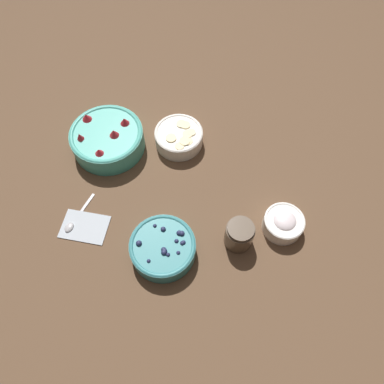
% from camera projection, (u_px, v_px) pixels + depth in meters
% --- Properties ---
extents(ground_plane, '(4.00, 4.00, 0.00)m').
position_uv_depth(ground_plane, '(187.00, 181.00, 1.13)').
color(ground_plane, brown).
extents(bowl_strawberries, '(0.22, 0.22, 0.09)m').
position_uv_depth(bowl_strawberries, '(107.00, 138.00, 1.16)').
color(bowl_strawberries, '#47AD9E').
rests_on(bowl_strawberries, ground_plane).
extents(bowl_blueberries, '(0.18, 0.18, 0.06)m').
position_uv_depth(bowl_blueberries, '(163.00, 248.00, 0.99)').
color(bowl_blueberries, teal).
rests_on(bowl_blueberries, ground_plane).
extents(bowl_bananas, '(0.15, 0.15, 0.06)m').
position_uv_depth(bowl_bananas, '(180.00, 136.00, 1.17)').
color(bowl_bananas, white).
rests_on(bowl_bananas, ground_plane).
extents(bowl_cream, '(0.11, 0.11, 0.06)m').
position_uv_depth(bowl_cream, '(284.00, 223.00, 1.03)').
color(bowl_cream, white).
rests_on(bowl_cream, ground_plane).
extents(jar_chocolate, '(0.08, 0.08, 0.09)m').
position_uv_depth(jar_chocolate, '(239.00, 235.00, 1.00)').
color(jar_chocolate, brown).
rests_on(jar_chocolate, ground_plane).
extents(napkin, '(0.15, 0.13, 0.01)m').
position_uv_depth(napkin, '(85.00, 227.00, 1.05)').
color(napkin, '#B2BCC6').
rests_on(napkin, ground_plane).
extents(spoon, '(0.10, 0.12, 0.01)m').
position_uv_depth(spoon, '(75.00, 220.00, 1.06)').
color(spoon, '#B2B2B7').
rests_on(spoon, ground_plane).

